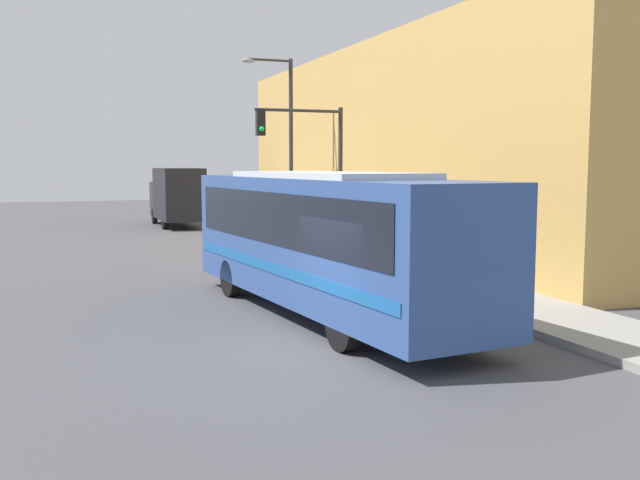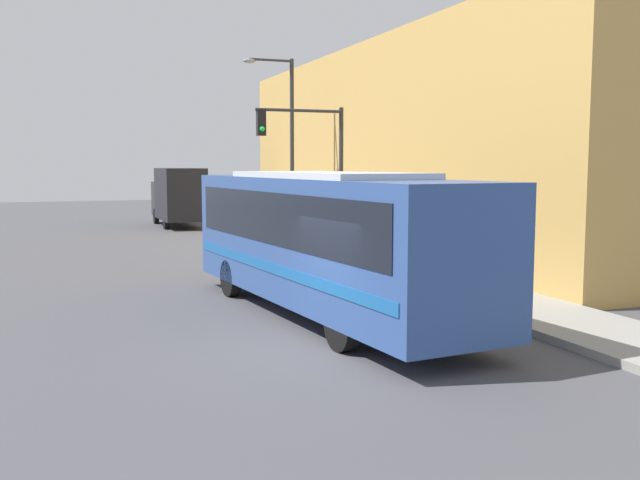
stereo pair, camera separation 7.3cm
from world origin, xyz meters
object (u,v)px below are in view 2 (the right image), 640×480
at_px(parking_meter, 366,240).
at_px(street_lamp, 286,136).
at_px(city_bus, 325,234).
at_px(delivery_truck, 178,195).
at_px(pedestrian_near_corner, 355,230).
at_px(fire_hydrant, 428,273).
at_px(traffic_light_pole, 312,155).

distance_m(parking_meter, street_lamp, 9.26).
xyz_separation_m(city_bus, delivery_truck, (0.87, 25.61, -0.15)).
distance_m(delivery_truck, parking_meter, 19.72).
relative_size(parking_meter, pedestrian_near_corner, 0.76).
bearing_deg(fire_hydrant, traffic_light_pole, 98.08).
relative_size(parking_meter, street_lamp, 0.16).
bearing_deg(pedestrian_near_corner, traffic_light_pole, -156.88).
height_order(city_bus, parking_meter, city_bus).
bearing_deg(street_lamp, delivery_truck, 104.98).
height_order(city_bus, fire_hydrant, city_bus).
bearing_deg(street_lamp, city_bus, -104.65).
relative_size(city_bus, fire_hydrant, 15.56).
bearing_deg(traffic_light_pole, street_lamp, 80.88).
xyz_separation_m(traffic_light_pole, pedestrian_near_corner, (2.05, 0.87, -2.85)).
bearing_deg(street_lamp, pedestrian_near_corner, -77.67).
distance_m(fire_hydrant, parking_meter, 4.21).
height_order(city_bus, street_lamp, street_lamp).
relative_size(delivery_truck, traffic_light_pole, 1.24).
bearing_deg(pedestrian_near_corner, city_bus, -117.19).
distance_m(street_lamp, pedestrian_near_corner, 6.38).
height_order(parking_meter, street_lamp, street_lamp).
relative_size(city_bus, parking_meter, 8.59).
height_order(fire_hydrant, traffic_light_pole, traffic_light_pole).
distance_m(delivery_truck, fire_hydrant, 23.88).
relative_size(delivery_truck, street_lamp, 0.85).
distance_m(delivery_truck, traffic_light_pole, 17.16).
distance_m(city_bus, street_lamp, 15.36).
height_order(traffic_light_pole, pedestrian_near_corner, traffic_light_pole).
height_order(traffic_light_pole, parking_meter, traffic_light_pole).
relative_size(city_bus, delivery_truck, 1.64).
bearing_deg(pedestrian_near_corner, fire_hydrant, -98.14).
bearing_deg(delivery_truck, parking_meter, -81.37).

